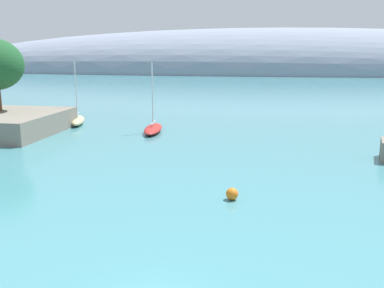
{
  "coord_description": "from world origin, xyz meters",
  "views": [
    {
      "loc": [
        4.09,
        -14.84,
        10.35
      ],
      "look_at": [
        -2.33,
        24.16,
        1.73
      ],
      "focal_mm": 39.82,
      "sensor_mm": 36.0,
      "label": 1
    }
  ],
  "objects": [
    {
      "name": "mooring_buoy_orange",
      "position": [
        2.23,
        14.03,
        0.44
      ],
      "size": [
        0.88,
        0.88,
        0.88
      ],
      "primitive_type": "sphere",
      "color": "orange",
      "rests_on": "water"
    },
    {
      "name": "sailboat_sand_mid_mooring",
      "position": [
        -22.19,
        42.65,
        0.6
      ],
      "size": [
        4.0,
        7.37,
        9.07
      ],
      "rotation": [
        0.0,
        0.0,
        5.04
      ],
      "color": "#C6B284",
      "rests_on": "water"
    },
    {
      "name": "sailboat_red_near_shore",
      "position": [
        -9.8,
        38.26,
        0.52
      ],
      "size": [
        2.97,
        7.68,
        8.97
      ],
      "rotation": [
        0.0,
        0.0,
        4.83
      ],
      "color": "red",
      "rests_on": "water"
    },
    {
      "name": "distant_ridge",
      "position": [
        5.34,
        200.66,
        0.0
      ],
      "size": [
        360.45,
        69.1,
        42.99
      ],
      "primitive_type": "ellipsoid",
      "color": "gray",
      "rests_on": "ground"
    }
  ]
}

